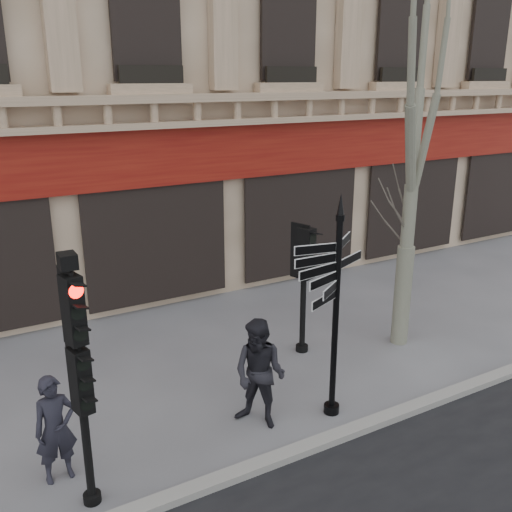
# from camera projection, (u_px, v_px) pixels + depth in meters

# --- Properties ---
(ground) EXTENTS (80.00, 80.00, 0.00)m
(ground) POSITION_uv_depth(u_px,v_px,m) (264.00, 404.00, 9.65)
(ground) COLOR #57575B
(ground) RESTS_ON ground
(kerb) EXTENTS (80.00, 0.25, 0.12)m
(kerb) POSITION_uv_depth(u_px,v_px,m) (312.00, 446.00, 8.47)
(kerb) COLOR gray
(kerb) RESTS_ON ground
(fingerpost) EXTENTS (1.85, 1.85, 3.68)m
(fingerpost) POSITION_uv_depth(u_px,v_px,m) (338.00, 271.00, 8.68)
(fingerpost) COLOR black
(fingerpost) RESTS_ON ground
(traffic_signal_main) EXTENTS (0.42, 0.34, 3.40)m
(traffic_signal_main) POSITION_uv_depth(u_px,v_px,m) (77.00, 353.00, 6.80)
(traffic_signal_main) COLOR black
(traffic_signal_main) RESTS_ON ground
(traffic_signal_secondary) EXTENTS (0.51, 0.43, 2.58)m
(traffic_signal_secondary) POSITION_uv_depth(u_px,v_px,m) (304.00, 267.00, 10.99)
(traffic_signal_secondary) COLOR black
(traffic_signal_secondary) RESTS_ON ground
(plane_tree) EXTENTS (3.03, 3.03, 8.06)m
(plane_tree) POSITION_uv_depth(u_px,v_px,m) (422.00, 56.00, 10.21)
(plane_tree) COLOR gray
(plane_tree) RESTS_ON ground
(pedestrian_a) EXTENTS (0.59, 0.41, 1.55)m
(pedestrian_a) POSITION_uv_depth(u_px,v_px,m) (55.00, 429.00, 7.67)
(pedestrian_a) COLOR black
(pedestrian_a) RESTS_ON ground
(pedestrian_b) EXTENTS (1.05, 1.10, 1.79)m
(pedestrian_b) POSITION_uv_depth(u_px,v_px,m) (260.00, 374.00, 8.85)
(pedestrian_b) COLOR black
(pedestrian_b) RESTS_ON ground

